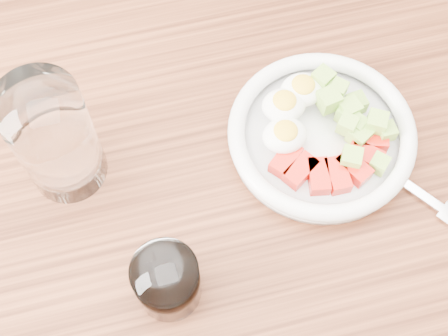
% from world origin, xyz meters
% --- Properties ---
extents(ground, '(4.00, 4.00, 0.00)m').
position_xyz_m(ground, '(0.00, 0.00, 0.00)').
color(ground, brown).
rests_on(ground, ground).
extents(dining_table, '(1.50, 0.90, 0.77)m').
position_xyz_m(dining_table, '(0.00, 0.00, 0.67)').
color(dining_table, brown).
rests_on(dining_table, ground).
extents(bowl, '(0.23, 0.23, 0.05)m').
position_xyz_m(bowl, '(0.12, 0.03, 0.79)').
color(bowl, white).
rests_on(bowl, dining_table).
extents(fork, '(0.14, 0.19, 0.01)m').
position_xyz_m(fork, '(0.18, -0.03, 0.77)').
color(fork, black).
rests_on(fork, dining_table).
extents(water_glass, '(0.09, 0.09, 0.16)m').
position_xyz_m(water_glass, '(-0.19, 0.07, 0.85)').
color(water_glass, white).
rests_on(water_glass, dining_table).
extents(coffee_glass, '(0.07, 0.07, 0.08)m').
position_xyz_m(coffee_glass, '(-0.10, -0.11, 0.81)').
color(coffee_glass, white).
rests_on(coffee_glass, dining_table).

